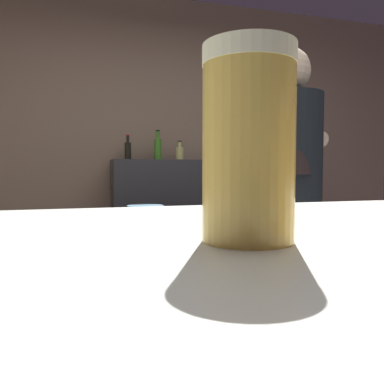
{
  "coord_description": "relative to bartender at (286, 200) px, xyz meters",
  "views": [
    {
      "loc": [
        -0.66,
        -1.38,
        1.13
      ],
      "look_at": [
        -0.48,
        -0.75,
        1.1
      ],
      "focal_mm": 36.42,
      "sensor_mm": 36.0,
      "label": 1
    }
  ],
  "objects": [
    {
      "name": "prep_counter",
      "position": [
        0.06,
        0.46,
        -0.55
      ],
      "size": [
        2.1,
        0.6,
        0.89
      ],
      "primitive_type": "cube",
      "color": "#4B3A2E",
      "rests_on": "ground"
    },
    {
      "name": "pint_glass_far",
      "position": [
        -0.83,
        -1.37,
        0.16
      ],
      "size": [
        0.07,
        0.07,
        0.15
      ],
      "color": "gold",
      "rests_on": "bar_counter"
    },
    {
      "name": "mixing_bowl",
      "position": [
        -0.6,
        0.44,
        -0.08
      ],
      "size": [
        0.2,
        0.2,
        0.05
      ],
      "primitive_type": "cylinder",
      "color": "#476F89",
      "rests_on": "prep_counter"
    },
    {
      "name": "wall_back",
      "position": [
        -0.29,
        1.93,
        0.36
      ],
      "size": [
        5.2,
        0.1,
        2.7
      ],
      "primitive_type": "cube",
      "color": "gray",
      "rests_on": "ground"
    },
    {
      "name": "bottle_olive_oil",
      "position": [
        -0.53,
        1.73,
        0.31
      ],
      "size": [
        0.06,
        0.06,
        0.22
      ],
      "color": "black",
      "rests_on": "back_shelf"
    },
    {
      "name": "bottle_soy",
      "position": [
        -0.08,
        1.7,
        0.3
      ],
      "size": [
        0.07,
        0.07,
        0.17
      ],
      "color": "#D1CD79",
      "rests_on": "back_shelf"
    },
    {
      "name": "back_shelf",
      "position": [
        -0.3,
        1.65,
        -0.38
      ],
      "size": [
        0.76,
        0.36,
        1.22
      ],
      "primitive_type": "cube",
      "color": "#37373C",
      "rests_on": "ground"
    },
    {
      "name": "knife_block",
      "position": [
        0.49,
        0.56,
        0.0
      ],
      "size": [
        0.1,
        0.08,
        0.28
      ],
      "color": "#96582F",
      "rests_on": "prep_counter"
    },
    {
      "name": "bottle_hot_sauce",
      "position": [
        -0.28,
        1.7,
        0.33
      ],
      "size": [
        0.07,
        0.07,
        0.26
      ],
      "color": "#458E29",
      "rests_on": "back_shelf"
    },
    {
      "name": "bartender",
      "position": [
        0.0,
        0.0,
        0.0
      ],
      "size": [
        0.48,
        0.54,
        1.71
      ],
      "rotation": [
        0.0,
        0.0,
        1.35
      ],
      "color": "#2A2537",
      "rests_on": "ground"
    },
    {
      "name": "chefs_knife",
      "position": [
        0.28,
        0.41,
        -0.1
      ],
      "size": [
        0.24,
        0.03,
        0.01
      ],
      "primitive_type": "cube",
      "rotation": [
        0.0,
        0.0,
        0.0
      ],
      "color": "silver",
      "rests_on": "prep_counter"
    }
  ]
}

